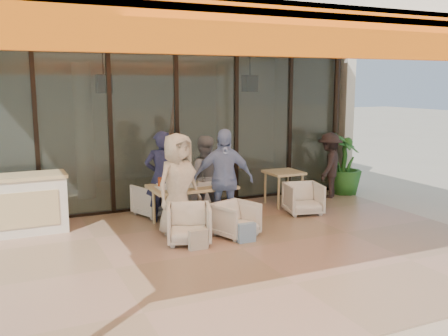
# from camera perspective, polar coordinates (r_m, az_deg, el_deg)

# --- Properties ---
(ground) EXTENTS (70.00, 70.00, 0.00)m
(ground) POSITION_cam_1_polar(r_m,az_deg,el_deg) (7.88, 2.11, -9.34)
(ground) COLOR #C6B293
(ground) RESTS_ON ground
(terrace_floor) EXTENTS (8.00, 6.00, 0.01)m
(terrace_floor) POSITION_cam_1_polar(r_m,az_deg,el_deg) (7.88, 2.11, -9.31)
(terrace_floor) COLOR #A67E65
(terrace_floor) RESTS_ON ground
(terrace_structure) EXTENTS (8.00, 6.00, 3.40)m
(terrace_structure) POSITION_cam_1_polar(r_m,az_deg,el_deg) (7.24, 3.25, 15.06)
(terrace_structure) COLOR silver
(terrace_structure) RESTS_ON ground
(glass_storefront) EXTENTS (8.08, 0.10, 3.20)m
(glass_storefront) POSITION_cam_1_polar(r_m,az_deg,el_deg) (10.26, -5.44, 4.25)
(glass_storefront) COLOR #9EADA3
(glass_storefront) RESTS_ON ground
(interior_block) EXTENTS (9.05, 3.62, 3.52)m
(interior_block) POSITION_cam_1_polar(r_m,az_deg,el_deg) (12.43, -9.03, 8.05)
(interior_block) COLOR silver
(interior_block) RESTS_ON ground
(host_counter) EXTENTS (1.85, 0.65, 1.04)m
(host_counter) POSITION_cam_1_polar(r_m,az_deg,el_deg) (9.17, -23.24, -3.95)
(host_counter) COLOR silver
(host_counter) RESTS_ON ground
(dining_table) EXTENTS (1.50, 0.90, 0.93)m
(dining_table) POSITION_cam_1_polar(r_m,az_deg,el_deg) (9.02, -3.75, -2.36)
(dining_table) COLOR tan
(dining_table) RESTS_ON ground
(chair_far_left) EXTENTS (0.86, 0.84, 0.70)m
(chair_far_left) POSITION_cam_1_polar(r_m,az_deg,el_deg) (9.84, -7.96, -3.41)
(chair_far_left) COLOR silver
(chair_far_left) RESTS_ON ground
(chair_far_right) EXTENTS (0.72, 0.69, 0.63)m
(chair_far_right) POSITION_cam_1_polar(r_m,az_deg,el_deg) (10.12, -3.39, -3.19)
(chair_far_right) COLOR silver
(chair_far_right) RESTS_ON ground
(chair_near_left) EXTENTS (0.86, 0.84, 0.71)m
(chair_near_left) POSITION_cam_1_polar(r_m,az_deg,el_deg) (8.09, -4.03, -6.20)
(chair_near_left) COLOR silver
(chair_near_left) RESTS_ON ground
(chair_near_right) EXTENTS (0.81, 0.78, 0.66)m
(chair_near_right) POSITION_cam_1_polar(r_m,az_deg,el_deg) (8.42, 1.35, -5.73)
(chair_near_right) COLOR silver
(chair_near_right) RESTS_ON ground
(diner_navy) EXTENTS (0.67, 0.48, 1.71)m
(diner_navy) POSITION_cam_1_polar(r_m,az_deg,el_deg) (9.27, -7.14, -1.02)
(diner_navy) COLOR #1A1E39
(diner_navy) RESTS_ON ground
(diner_grey) EXTENTS (0.93, 0.83, 1.58)m
(diner_grey) POSITION_cam_1_polar(r_m,az_deg,el_deg) (9.56, -2.33, -1.01)
(diner_grey) COLOR slate
(diner_grey) RESTS_ON ground
(diner_cream) EXTENTS (1.00, 0.83, 1.75)m
(diner_cream) POSITION_cam_1_polar(r_m,az_deg,el_deg) (8.43, -5.28, -1.93)
(diner_cream) COLOR beige
(diner_cream) RESTS_ON ground
(diner_periwinkle) EXTENTS (1.13, 0.74, 1.79)m
(diner_periwinkle) POSITION_cam_1_polar(r_m,az_deg,el_deg) (8.73, -0.08, -1.34)
(diner_periwinkle) COLOR #778FC6
(diner_periwinkle) RESTS_ON ground
(tote_bag_cream) EXTENTS (0.30, 0.10, 0.34)m
(tote_bag_cream) POSITION_cam_1_polar(r_m,az_deg,el_deg) (7.79, -2.96, -8.26)
(tote_bag_cream) COLOR silver
(tote_bag_cream) RESTS_ON ground
(tote_bag_blue) EXTENTS (0.30, 0.10, 0.34)m
(tote_bag_blue) POSITION_cam_1_polar(r_m,az_deg,el_deg) (8.13, 2.60, -7.49)
(tote_bag_blue) COLOR #99BFD8
(tote_bag_blue) RESTS_ON ground
(side_table) EXTENTS (0.70, 0.70, 0.74)m
(side_table) POSITION_cam_1_polar(r_m,az_deg,el_deg) (10.51, 6.83, -0.94)
(side_table) COLOR tan
(side_table) RESTS_ON ground
(side_chair) EXTENTS (0.79, 0.76, 0.69)m
(side_chair) POSITION_cam_1_polar(r_m,az_deg,el_deg) (9.96, 9.05, -3.32)
(side_chair) COLOR silver
(side_chair) RESTS_ON ground
(standing_woman) EXTENTS (1.09, 1.04, 1.48)m
(standing_woman) POSITION_cam_1_polar(r_m,az_deg,el_deg) (11.39, 11.95, 0.27)
(standing_woman) COLOR black
(standing_woman) RESTS_ON ground
(potted_palm) EXTENTS (1.13, 1.13, 1.42)m
(potted_palm) POSITION_cam_1_polar(r_m,az_deg,el_deg) (11.85, 13.61, 0.43)
(potted_palm) COLOR #1E5919
(potted_palm) RESTS_ON ground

